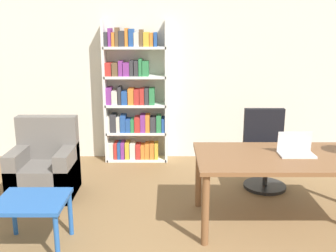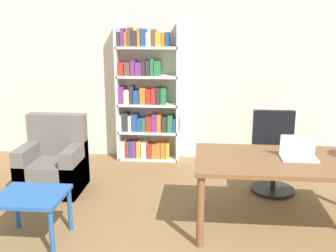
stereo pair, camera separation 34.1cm
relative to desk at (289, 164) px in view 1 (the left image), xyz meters
name	(u,v)px [view 1 (the left image)]	position (x,y,z in m)	size (l,w,h in m)	color
wall_back	(188,69)	(-0.91, 2.18, 0.71)	(8.00, 0.06, 2.70)	silver
desk	(289,164)	(0.00, 0.00, 0.00)	(1.82, 0.93, 0.72)	brown
laptop	(297,150)	(0.08, 0.04, 0.13)	(0.34, 0.21, 0.22)	silver
office_chair	(266,151)	(0.02, 0.99, -0.19)	(0.52, 0.52, 0.96)	black
side_table_blue	(33,207)	(-2.39, -0.46, -0.24)	(0.61, 0.54, 0.47)	#2356A3
armchair	(46,169)	(-2.65, 0.75, -0.34)	(0.72, 0.64, 0.91)	#66605B
bookshelf	(135,100)	(-1.69, 1.99, 0.28)	(0.92, 0.28, 2.06)	white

